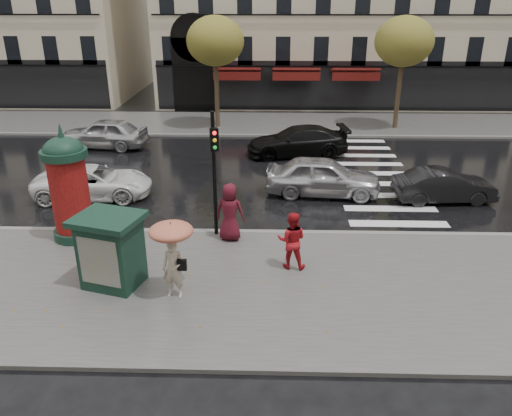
{
  "coord_description": "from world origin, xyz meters",
  "views": [
    {
      "loc": [
        1.24,
        -12.62,
        7.7
      ],
      "look_at": [
        0.85,
        1.5,
        1.64
      ],
      "focal_mm": 35.0,
      "sensor_mm": 36.0,
      "label": 1
    }
  ],
  "objects_px": {
    "morris_column": "(69,185)",
    "car_far_silver": "(104,133)",
    "car_darkgrey": "(444,186)",
    "woman_umbrella": "(172,248)",
    "man_burgundy": "(230,212)",
    "woman_red": "(292,240)",
    "car_silver": "(323,176)",
    "car_white": "(93,182)",
    "car_black": "(297,141)",
    "newsstand": "(111,250)",
    "traffic_light": "(214,163)"
  },
  "relations": [
    {
      "from": "car_silver",
      "to": "car_white",
      "type": "xyz_separation_m",
      "value": [
        -9.4,
        -0.56,
        -0.15
      ]
    },
    {
      "from": "man_burgundy",
      "to": "car_darkgrey",
      "type": "bearing_deg",
      "value": -143.69
    },
    {
      "from": "car_silver",
      "to": "car_far_silver",
      "type": "height_order",
      "value": "car_silver"
    },
    {
      "from": "woman_umbrella",
      "to": "car_black",
      "type": "xyz_separation_m",
      "value": [
        3.96,
        13.49,
        -0.85
      ]
    },
    {
      "from": "newsstand",
      "to": "car_black",
      "type": "bearing_deg",
      "value": 65.83
    },
    {
      "from": "woman_umbrella",
      "to": "car_far_silver",
      "type": "height_order",
      "value": "woman_umbrella"
    },
    {
      "from": "woman_red",
      "to": "newsstand",
      "type": "xyz_separation_m",
      "value": [
        -5.04,
        -1.1,
        0.19
      ]
    },
    {
      "from": "car_black",
      "to": "car_darkgrey",
      "type": "bearing_deg",
      "value": 35.01
    },
    {
      "from": "newsstand",
      "to": "car_black",
      "type": "relative_size",
      "value": 0.41
    },
    {
      "from": "man_burgundy",
      "to": "car_white",
      "type": "bearing_deg",
      "value": -22.23
    },
    {
      "from": "newsstand",
      "to": "car_white",
      "type": "bearing_deg",
      "value": 112.52
    },
    {
      "from": "car_white",
      "to": "car_far_silver",
      "type": "distance_m",
      "value": 7.42
    },
    {
      "from": "woman_red",
      "to": "car_black",
      "type": "distance_m",
      "value": 11.84
    },
    {
      "from": "car_white",
      "to": "newsstand",
      "type": "bearing_deg",
      "value": -162.29
    },
    {
      "from": "woman_umbrella",
      "to": "woman_red",
      "type": "xyz_separation_m",
      "value": [
        3.21,
        1.68,
        -0.59
      ]
    },
    {
      "from": "newsstand",
      "to": "car_black",
      "type": "height_order",
      "value": "newsstand"
    },
    {
      "from": "car_darkgrey",
      "to": "car_far_silver",
      "type": "xyz_separation_m",
      "value": [
        -16.0,
        7.22,
        0.14
      ]
    },
    {
      "from": "woman_umbrella",
      "to": "newsstand",
      "type": "height_order",
      "value": "woman_umbrella"
    },
    {
      "from": "woman_red",
      "to": "car_white",
      "type": "bearing_deg",
      "value": -28.86
    },
    {
      "from": "car_darkgrey",
      "to": "car_far_silver",
      "type": "relative_size",
      "value": 0.85
    },
    {
      "from": "traffic_light",
      "to": "car_black",
      "type": "height_order",
      "value": "traffic_light"
    },
    {
      "from": "woman_umbrella",
      "to": "man_burgundy",
      "type": "height_order",
      "value": "woman_umbrella"
    },
    {
      "from": "morris_column",
      "to": "traffic_light",
      "type": "bearing_deg",
      "value": 3.86
    },
    {
      "from": "man_burgundy",
      "to": "car_far_silver",
      "type": "xyz_separation_m",
      "value": [
        -7.69,
        11.1,
        -0.31
      ]
    },
    {
      "from": "traffic_light",
      "to": "newsstand",
      "type": "distance_m",
      "value": 4.39
    },
    {
      "from": "man_burgundy",
      "to": "woman_umbrella",
      "type": "bearing_deg",
      "value": 81.79
    },
    {
      "from": "car_silver",
      "to": "car_black",
      "type": "relative_size",
      "value": 0.91
    },
    {
      "from": "woman_red",
      "to": "traffic_light",
      "type": "xyz_separation_m",
      "value": [
        -2.47,
        2.14,
        1.68
      ]
    },
    {
      "from": "car_white",
      "to": "car_black",
      "type": "bearing_deg",
      "value": -59.6
    },
    {
      "from": "woman_red",
      "to": "car_darkgrey",
      "type": "relative_size",
      "value": 0.45
    },
    {
      "from": "woman_red",
      "to": "car_far_silver",
      "type": "xyz_separation_m",
      "value": [
        -9.66,
        12.92,
        -0.21
      ]
    },
    {
      "from": "newsstand",
      "to": "traffic_light",
      "type": "bearing_deg",
      "value": 51.48
    },
    {
      "from": "car_white",
      "to": "man_burgundy",
      "type": "bearing_deg",
      "value": -128.33
    },
    {
      "from": "woman_umbrella",
      "to": "newsstand",
      "type": "relative_size",
      "value": 1.07
    },
    {
      "from": "newsstand",
      "to": "car_far_silver",
      "type": "height_order",
      "value": "newsstand"
    },
    {
      "from": "car_darkgrey",
      "to": "car_silver",
      "type": "bearing_deg",
      "value": 78.89
    },
    {
      "from": "morris_column",
      "to": "car_black",
      "type": "height_order",
      "value": "morris_column"
    },
    {
      "from": "woman_umbrella",
      "to": "car_black",
      "type": "height_order",
      "value": "woman_umbrella"
    },
    {
      "from": "woman_umbrella",
      "to": "car_black",
      "type": "relative_size",
      "value": 0.43
    },
    {
      "from": "car_silver",
      "to": "car_black",
      "type": "bearing_deg",
      "value": 12.89
    },
    {
      "from": "man_burgundy",
      "to": "morris_column",
      "type": "distance_m",
      "value": 5.32
    },
    {
      "from": "woman_umbrella",
      "to": "morris_column",
      "type": "xyz_separation_m",
      "value": [
        -4.0,
        3.5,
        0.41
      ]
    },
    {
      "from": "woman_red",
      "to": "traffic_light",
      "type": "distance_m",
      "value": 3.67
    },
    {
      "from": "woman_red",
      "to": "car_darkgrey",
      "type": "distance_m",
      "value": 8.53
    },
    {
      "from": "morris_column",
      "to": "car_far_silver",
      "type": "bearing_deg",
      "value": 102.45
    },
    {
      "from": "man_burgundy",
      "to": "car_far_silver",
      "type": "distance_m",
      "value": 13.51
    },
    {
      "from": "car_darkgrey",
      "to": "morris_column",
      "type": "bearing_deg",
      "value": 101.86
    },
    {
      "from": "newsstand",
      "to": "car_silver",
      "type": "relative_size",
      "value": 0.45
    },
    {
      "from": "car_silver",
      "to": "morris_column",
      "type": "bearing_deg",
      "value": 121.9
    },
    {
      "from": "woman_umbrella",
      "to": "man_burgundy",
      "type": "xyz_separation_m",
      "value": [
        1.24,
        3.5,
        -0.49
      ]
    }
  ]
}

